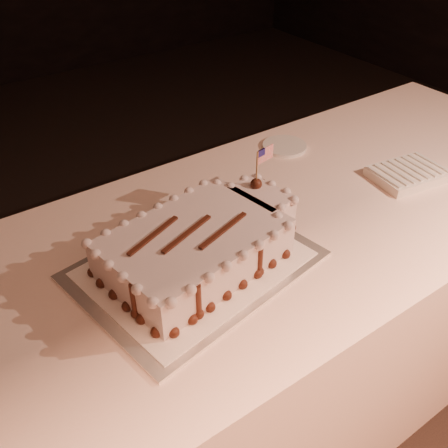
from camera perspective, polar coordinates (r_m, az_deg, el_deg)
banquet_table at (r=1.47m, az=0.64°, el=-13.06°), size 2.40×0.80×0.75m
cake_board at (r=1.13m, az=-3.33°, el=-4.70°), size 0.56×0.46×0.01m
doily at (r=1.13m, az=-3.34°, el=-4.51°), size 0.50×0.41×0.00m
sheet_cake at (r=1.11m, az=-2.39°, el=-2.07°), size 0.49×0.33×0.19m
napkin_stack at (r=1.52m, az=20.21°, el=5.39°), size 0.22×0.17×0.03m
side_plate at (r=1.60m, az=6.93°, el=8.81°), size 0.14×0.14×0.01m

